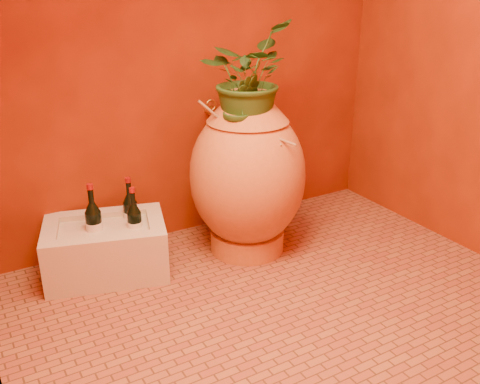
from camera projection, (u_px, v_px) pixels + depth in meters
floor at (284, 306)px, 2.56m from camera, size 2.50×2.50×0.00m
wall_back at (187, 19)px, 2.88m from camera, size 2.50×0.02×2.50m
amphora at (247, 175)px, 2.93m from camera, size 0.74×0.74×0.91m
stone_basin at (106, 249)px, 2.81m from camera, size 0.70×0.58×0.29m
wine_bottle_a at (94, 225)px, 2.74m from camera, size 0.09×0.09×0.35m
wine_bottle_b at (131, 214)px, 2.89m from camera, size 0.08×0.08×0.33m
wine_bottle_c at (135, 224)px, 2.78m from camera, size 0.08×0.08×0.32m
wall_tap at (212, 112)px, 3.06m from camera, size 0.07×0.14×0.16m
plant_main at (246, 76)px, 2.72m from camera, size 0.65×0.65×0.55m
plant_side at (241, 108)px, 2.68m from camera, size 0.23×0.21×0.35m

